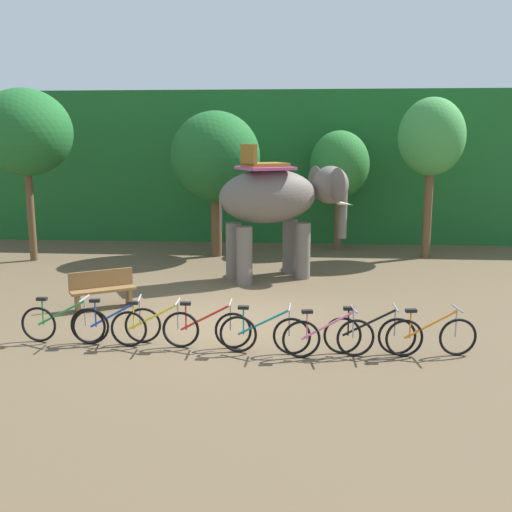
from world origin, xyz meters
name	(u,v)px	position (x,y,z in m)	size (l,w,h in m)	color
ground_plane	(225,323)	(0.00, 0.00, 0.00)	(80.00, 80.00, 0.00)	brown
foliage_hedge	(264,164)	(0.00, 13.21, 2.84)	(36.00, 6.00, 5.68)	#1E6028
tree_far_left	(25,133)	(-7.11, 6.28, 4.10)	(2.94, 2.94, 5.48)	brown
tree_far_right	(216,158)	(-1.25, 7.51, 3.31)	(2.95, 2.95, 4.82)	brown
tree_center_right	(339,165)	(2.90, 8.95, 3.00)	(2.07, 2.07, 4.20)	brown
tree_center_left	(432,138)	(5.77, 7.78, 3.93)	(2.14, 2.14, 5.23)	brown
elephant	(279,201)	(0.98, 4.46, 2.20)	(4.09, 3.16, 3.78)	#665E56
bike_green	(63,324)	(-2.99, -1.48, 0.39)	(1.71, 0.52, 0.92)	black
bike_blue	(117,324)	(-1.93, -1.45, 0.39)	(1.70, 0.52, 0.92)	black
bike_yellow	(154,328)	(-1.14, -1.60, 0.39)	(1.71, 0.52, 0.92)	black
bike_red	(207,329)	(-0.14, -1.57, 0.39)	(1.71, 0.52, 0.92)	black
bike_teal	(265,334)	(0.98, -1.78, 0.39)	(1.71, 0.52, 0.92)	black
bike_pink	(328,337)	(2.15, -1.88, 0.39)	(1.70, 0.52, 0.92)	black
bike_black	(370,334)	(2.91, -1.67, 0.39)	(1.71, 0.52, 0.92)	black
bike_orange	(431,336)	(4.03, -1.68, 0.39)	(1.70, 0.52, 0.92)	black
wooden_bench	(102,288)	(-3.02, 0.97, 0.48)	(1.49, 1.13, 0.89)	brown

